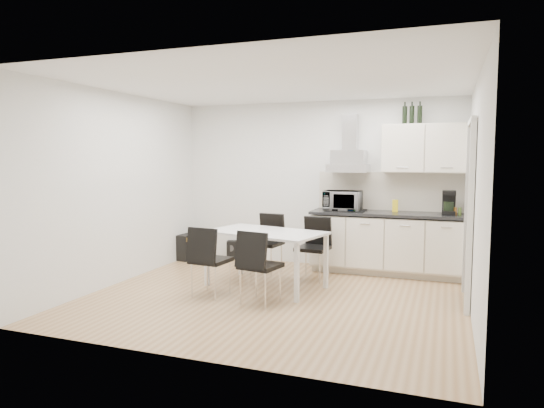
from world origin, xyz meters
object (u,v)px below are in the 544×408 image
Objects in this scene: kitchenette at (390,218)px; chair_far_left at (266,244)px; chair_near_left at (211,261)px; chair_near_right at (260,267)px; floor_speaker at (233,250)px; dining_table at (266,237)px; guitar_amp at (190,246)px; chair_far_right at (313,249)px.

chair_far_left is at bearing -160.29° from kitchenette.
chair_near_left is 0.70m from chair_near_right.
chair_near_left is 2.85× the size of floor_speaker.
dining_table is 1.89× the size of chair_near_left.
kitchenette reaches higher than chair_near_left.
kitchenette reaches higher than guitar_amp.
chair_near_right is (-1.25, -2.04, -0.39)m from kitchenette.
kitchenette reaches higher than chair_far_right.
chair_far_left is 1.00× the size of chair_near_left.
chair_far_left is (-0.26, 0.71, -0.24)m from dining_table.
chair_near_right is 2.84m from guitar_amp.
kitchenette is 1.52× the size of dining_table.
chair_far_left reaches higher than dining_table.
kitchenette is 2.86× the size of chair_near_left.
chair_near_left is (-0.23, -1.34, 0.00)m from chair_far_left.
dining_table is 1.89× the size of chair_far_left.
chair_far_right reaches higher than floor_speaker.
kitchenette is 2.79m from chair_near_left.
guitar_amp is (-1.59, 0.53, -0.22)m from chair_far_left.
floor_speaker is (-0.91, 0.78, -0.29)m from chair_far_left.
chair_near_left is (-0.98, -1.20, 0.00)m from chair_far_right.
dining_table reaches higher than guitar_amp.
chair_near_right reaches higher than floor_speaker.
chair_near_left reaches higher than dining_table.
chair_far_right and chair_near_left have the same top height.
chair_far_right is at bearing 87.84° from chair_near_right.
chair_far_right reaches higher than guitar_amp.
kitchenette is 2.86× the size of chair_near_right.
chair_far_left is 1.50m from chair_near_right.
chair_far_right and chair_near_right have the same top height.
guitar_amp is at bearing -11.17° from chair_far_left.
chair_far_right is (0.75, -0.15, 0.00)m from chair_far_left.
dining_table is at bearing 116.55° from chair_near_right.
floor_speaker is at bearing -33.41° from chair_far_left.
chair_far_left is at bearing -58.01° from floor_speaker.
kitchenette is 2.86× the size of chair_far_right.
chair_far_right is 1.00× the size of chair_near_left.
dining_table is 2.27m from guitar_amp.
kitchenette is 2.86× the size of chair_far_left.
floor_speaker is at bearing 28.44° from guitar_amp.
chair_far_right is 1.92m from floor_speaker.
guitar_amp is at bearing 159.49° from dining_table.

